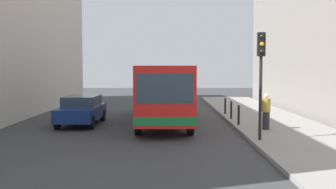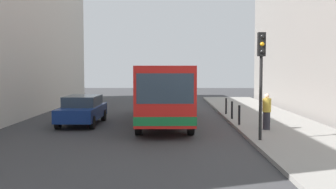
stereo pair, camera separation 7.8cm
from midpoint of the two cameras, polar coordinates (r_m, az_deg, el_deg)
The scene contains 9 objects.
ground_plane at distance 18.50m, azimuth -0.11°, elevation -5.30°, with size 80.00×80.00×0.00m, color #38383A.
sidewalk at distance 19.24m, azimuth 16.25°, elevation -4.87°, with size 4.40×40.00×0.15m, color gray.
bus at distance 21.55m, azimuth -0.74°, elevation 0.61°, with size 2.81×11.08×3.00m.
car_beside_bus at distance 21.26m, azimuth -12.03°, elevation -2.06°, with size 1.91×4.43×1.48m.
traffic_light at distance 15.84m, azimuth 12.83°, elevation 4.00°, with size 0.28×0.33×4.10m.
bollard_near at distance 20.02m, azimuth 9.83°, elevation -2.85°, with size 0.11×0.11×0.95m, color black.
bollard_mid at distance 22.30m, azimuth 8.83°, elevation -2.17°, with size 0.11×0.11×0.95m, color black.
bollard_far at distance 24.58m, azimuth 8.01°, elevation -1.61°, with size 0.11×0.11×0.95m, color black.
pedestrian_near_signal at distance 18.73m, azimuth 13.54°, elevation -2.35°, with size 0.38×0.38×1.62m.
Camera 1 is at (0.02, -18.26, 2.92)m, focal length 43.52 mm.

